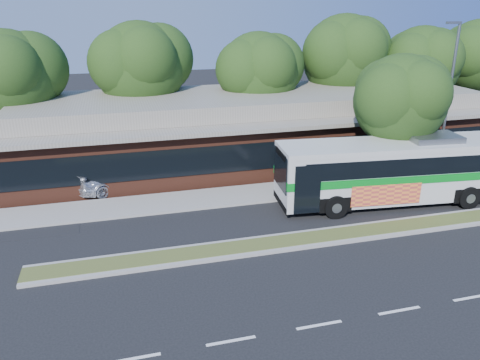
{
  "coord_description": "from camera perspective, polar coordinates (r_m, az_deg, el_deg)",
  "views": [
    {
      "loc": [
        -8.84,
        -16.63,
        9.92
      ],
      "look_at": [
        -3.37,
        3.7,
        2.0
      ],
      "focal_mm": 35.0,
      "sensor_mm": 36.0,
      "label": 1
    }
  ],
  "objects": [
    {
      "name": "sidewalk",
      "position": [
        26.56,
        5.5,
        -1.27
      ],
      "size": [
        44.0,
        2.6,
        0.12
      ],
      "primitive_type": "cube",
      "color": "gray",
      "rests_on": "ground"
    },
    {
      "name": "tree_bg_a",
      "position": [
        32.53,
        -25.66,
        11.49
      ],
      "size": [
        6.47,
        5.8,
        8.63
      ],
      "color": "black",
      "rests_on": "ground"
    },
    {
      "name": "plaza_building",
      "position": [
        31.87,
        1.51,
        6.46
      ],
      "size": [
        33.2,
        11.2,
        4.45
      ],
      "color": "#5A2B1C",
      "rests_on": "ground"
    },
    {
      "name": "tree_bg_d",
      "position": [
        37.22,
        13.12,
        14.71
      ],
      "size": [
        6.91,
        6.2,
        9.37
      ],
      "color": "black",
      "rests_on": "ground"
    },
    {
      "name": "tree_bg_e",
      "position": [
        39.59,
        21.61,
        13.17
      ],
      "size": [
        6.47,
        5.8,
        8.5
      ],
      "color": "black",
      "rests_on": "ground"
    },
    {
      "name": "tree_bg_c",
      "position": [
        33.65,
        2.85,
        13.2
      ],
      "size": [
        6.24,
        5.6,
        8.26
      ],
      "color": "black",
      "rests_on": "ground"
    },
    {
      "name": "lamp_post",
      "position": [
        29.59,
        24.0,
        9.1
      ],
      "size": [
        0.93,
        0.18,
        9.07
      ],
      "color": "slate",
      "rests_on": "ground"
    },
    {
      "name": "tree_bg_b",
      "position": [
        33.07,
        -11.36,
        13.67
      ],
      "size": [
        6.69,
        6.0,
        9.0
      ],
      "color": "black",
      "rests_on": "ground"
    },
    {
      "name": "sedan",
      "position": [
        27.59,
        -14.53,
        0.52
      ],
      "size": [
        5.56,
        4.07,
        1.5
      ],
      "primitive_type": "imported",
      "rotation": [
        0.0,
        0.0,
        2.01
      ],
      "color": "silver",
      "rests_on": "ground"
    },
    {
      "name": "sidewalk_tree",
      "position": [
        27.19,
        19.47,
        9.44
      ],
      "size": [
        5.54,
        4.97,
        7.56
      ],
      "color": "black",
      "rests_on": "ground"
    },
    {
      "name": "median_strip",
      "position": [
        21.72,
        10.84,
        -6.74
      ],
      "size": [
        26.0,
        1.1,
        0.15
      ],
      "primitive_type": "cube",
      "color": "#404A1F",
      "rests_on": "ground"
    },
    {
      "name": "ground",
      "position": [
        21.28,
        11.52,
        -7.62
      ],
      "size": [
        120.0,
        120.0,
        0.0
      ],
      "primitive_type": "plane",
      "color": "black",
      "rests_on": "ground"
    },
    {
      "name": "transit_bus",
      "position": [
        25.79,
        19.16,
        1.62
      ],
      "size": [
        13.17,
        4.02,
        3.64
      ],
      "rotation": [
        0.0,
        0.0,
        -0.1
      ],
      "color": "beige",
      "rests_on": "ground"
    }
  ]
}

